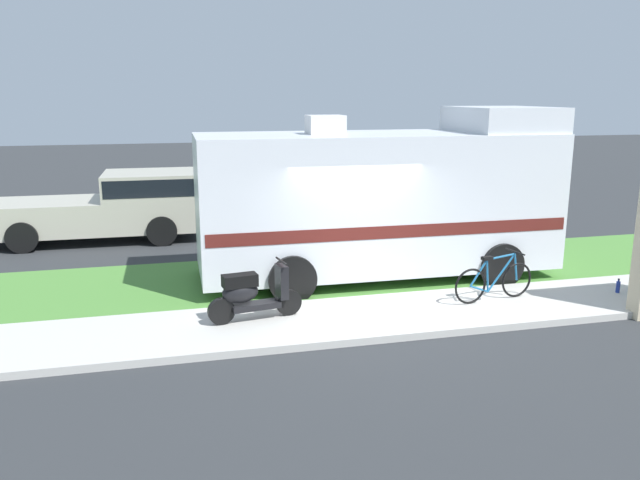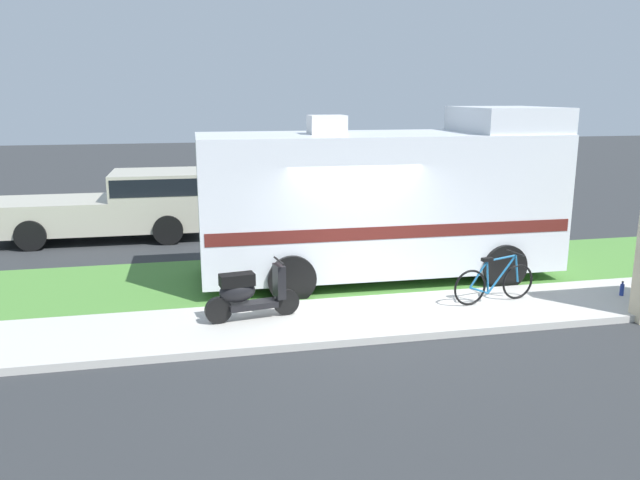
{
  "view_description": "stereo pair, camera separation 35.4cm",
  "coord_description": "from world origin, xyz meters",
  "px_view_note": "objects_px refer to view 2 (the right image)",
  "views": [
    {
      "loc": [
        -3.38,
        -10.81,
        3.76
      ],
      "look_at": [
        -0.61,
        0.3,
        1.1
      ],
      "focal_mm": 35.45,
      "sensor_mm": 36.0,
      "label": 1
    },
    {
      "loc": [
        -3.03,
        -10.89,
        3.76
      ],
      "look_at": [
        -0.61,
        0.3,
        1.1
      ],
      "focal_mm": 35.45,
      "sensor_mm": 36.0,
      "label": 2
    }
  ],
  "objects_px": {
    "bottle_green": "(639,297)",
    "scooter": "(249,293)",
    "pickup_truck_near": "(124,203)",
    "bottle_spare": "(622,289)",
    "motorhome_rv": "(384,200)",
    "bicycle": "(494,282)"
  },
  "relations": [
    {
      "from": "bicycle",
      "to": "bottle_spare",
      "type": "xyz_separation_m",
      "value": [
        2.5,
        -0.16,
        -0.25
      ]
    },
    {
      "from": "scooter",
      "to": "pickup_truck_near",
      "type": "bearing_deg",
      "value": 109.33
    },
    {
      "from": "motorhome_rv",
      "to": "pickup_truck_near",
      "type": "height_order",
      "value": "motorhome_rv"
    },
    {
      "from": "motorhome_rv",
      "to": "bicycle",
      "type": "relative_size",
      "value": 4.4
    },
    {
      "from": "scooter",
      "to": "pickup_truck_near",
      "type": "height_order",
      "value": "pickup_truck_near"
    },
    {
      "from": "motorhome_rv",
      "to": "bicycle",
      "type": "xyz_separation_m",
      "value": [
        1.36,
        -2.23,
        -1.17
      ]
    },
    {
      "from": "motorhome_rv",
      "to": "scooter",
      "type": "bearing_deg",
      "value": -143.87
    },
    {
      "from": "bottle_green",
      "to": "bottle_spare",
      "type": "xyz_separation_m",
      "value": [
        -0.02,
        0.44,
        0.0
      ]
    },
    {
      "from": "bottle_green",
      "to": "bottle_spare",
      "type": "bearing_deg",
      "value": 92.85
    },
    {
      "from": "pickup_truck_near",
      "to": "bottle_green",
      "type": "distance_m",
      "value": 12.3
    },
    {
      "from": "scooter",
      "to": "bottle_green",
      "type": "xyz_separation_m",
      "value": [
        6.88,
        -0.63,
        -0.35
      ]
    },
    {
      "from": "motorhome_rv",
      "to": "pickup_truck_near",
      "type": "xyz_separation_m",
      "value": [
        -5.54,
        5.05,
        -0.71
      ]
    },
    {
      "from": "bicycle",
      "to": "motorhome_rv",
      "type": "bearing_deg",
      "value": 121.42
    },
    {
      "from": "bottle_spare",
      "to": "motorhome_rv",
      "type": "bearing_deg",
      "value": 148.29
    },
    {
      "from": "scooter",
      "to": "bottle_green",
      "type": "distance_m",
      "value": 6.92
    },
    {
      "from": "motorhome_rv",
      "to": "bottle_spare",
      "type": "relative_size",
      "value": 26.83
    },
    {
      "from": "motorhome_rv",
      "to": "pickup_truck_near",
      "type": "relative_size",
      "value": 1.32
    },
    {
      "from": "motorhome_rv",
      "to": "bottle_spare",
      "type": "bearing_deg",
      "value": -31.71
    },
    {
      "from": "bottle_green",
      "to": "scooter",
      "type": "bearing_deg",
      "value": 174.74
    },
    {
      "from": "bicycle",
      "to": "bottle_green",
      "type": "relative_size",
      "value": 6.37
    },
    {
      "from": "bicycle",
      "to": "scooter",
      "type": "bearing_deg",
      "value": 179.45
    },
    {
      "from": "motorhome_rv",
      "to": "scooter",
      "type": "distance_m",
      "value": 3.87
    }
  ]
}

